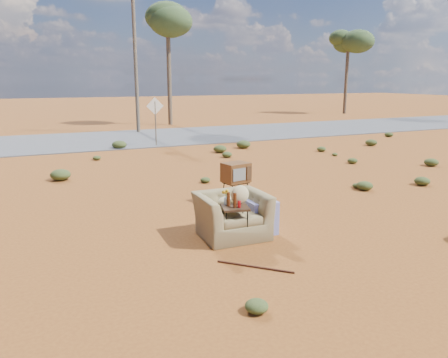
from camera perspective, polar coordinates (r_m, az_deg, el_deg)
name	(u,v)px	position (r m, az deg, el deg)	size (l,w,h in m)	color
ground	(249,234)	(8.64, 3.29, -7.18)	(140.00, 140.00, 0.00)	brown
highway	(111,139)	(22.69, -14.55, 5.03)	(140.00, 7.00, 0.04)	#565659
armchair	(237,209)	(8.41, 1.72, -3.92)	(1.54, 0.97, 1.13)	olive
tv_unit	(236,173)	(10.62, 1.58, 0.78)	(0.69, 0.60, 0.98)	black
side_table	(233,205)	(8.02, 1.18, -3.39)	(0.58, 0.58, 0.97)	#351F13
rusty_bar	(255,267)	(7.18, 4.08, -11.36)	(0.03, 0.03, 1.28)	#461C12
road_sign	(155,113)	(19.95, -8.98, 8.54)	(0.78, 0.06, 2.19)	brown
eucalyptus_center	(168,24)	(29.72, -7.36, 19.49)	(3.20, 3.20, 7.60)	brown
eucalyptus_right	(348,44)	(40.57, 15.94, 16.63)	(3.20, 3.20, 7.10)	brown
utility_pole_center	(135,57)	(25.37, -11.51, 15.32)	(1.40, 0.20, 8.00)	brown
scrub_patch	(149,183)	(12.29, -9.72, -0.57)	(17.49, 8.07, 0.33)	#424F22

